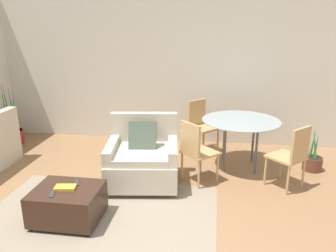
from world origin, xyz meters
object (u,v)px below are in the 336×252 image
Objects in this scene: tv_remote_primary at (52,194)px; dining_chair_near_right at (292,153)px; book_stack at (65,188)px; tv_remote_secondary at (77,183)px; potted_plant_small at (313,161)px; dining_chair_far_left at (200,122)px; ottoman at (68,203)px; dining_chair_near_left at (196,148)px; armchair at (143,159)px; dining_table at (241,125)px; potted_plant at (12,133)px.

tv_remote_primary is 3.06m from dining_chair_near_right.
tv_remote_primary is at bearing -120.23° from book_stack.
tv_remote_primary is 0.33m from tv_remote_secondary.
dining_chair_far_left is at bearing 160.95° from potted_plant_small.
ottoman is at bearing -119.16° from dining_chair_far_left.
ottoman is 0.83× the size of dining_chair_near_left.
dining_chair_near_left is at bearing 9.22° from armchair.
dining_chair_near_right reaches higher than dining_table.
armchair is 1.50× the size of potted_plant_small.
tv_remote_primary is 0.12× the size of dining_table.
tv_remote_secondary is 0.17× the size of dining_chair_near_left.
dining_chair_far_left reaches higher than book_stack.
armchair is at bearing -170.78° from dining_chair_near_left.
potted_plant_small reaches higher than book_stack.
potted_plant_small is at bearing 28.77° from tv_remote_secondary.
dining_chair_near_left is (1.47, 1.31, 0.11)m from tv_remote_primary.
armchair is at bearing 58.17° from tv_remote_primary.
tv_remote_primary is 1.97m from dining_chair_near_left.
book_stack is 1.60× the size of tv_remote_secondary.
dining_chair_near_left and dining_chair_far_left have the same top height.
potted_plant_small is at bearing 54.79° from dining_chair_near_right.
dining_chair_near_left is (3.52, -1.08, 0.30)m from potted_plant.
potted_plant_small is at bearing 30.30° from book_stack.
tv_remote_primary is at bearing -123.98° from ottoman.
dining_chair_far_left is (0.00, 1.29, 0.00)m from dining_chair_near_left.
tv_remote_primary reaches higher than ottoman.
armchair is 1.41m from tv_remote_primary.
dining_chair_near_right reaches higher than ottoman.
armchair is 1.61m from dining_table.
dining_chair_near_right is (2.68, 1.17, 0.10)m from book_stack.
book_stack is at bearing 59.77° from tv_remote_primary.
armchair reaches higher than dining_chair_far_left.
ottoman is at bearing -110.87° from tv_remote_secondary.
ottoman is 2.84m from dining_chair_far_left.
armchair is at bearing 58.47° from ottoman.
armchair is at bearing -150.93° from dining_table.
book_stack reaches higher than ottoman.
potted_plant_small is (3.09, 1.70, -0.25)m from tv_remote_secondary.
book_stack reaches higher than tv_remote_secondary.
book_stack is 2.92m from dining_chair_near_right.
potted_plant_small is at bearing -4.29° from potted_plant.
ottoman is at bearing -149.57° from potted_plant_small.
dining_chair_far_left is at bearing 135.00° from dining_chair_near_right.
tv_remote_secondary is 1.67m from dining_chair_near_left.
potted_plant is at bearing 136.51° from tv_remote_secondary.
dining_table is 1.25m from potted_plant_small.
armchair is 2.03m from dining_chair_near_right.
dining_chair_near_right is (0.65, -0.65, -0.17)m from dining_table.
ottoman is 0.61× the size of potted_plant.
armchair is 1.24m from ottoman.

